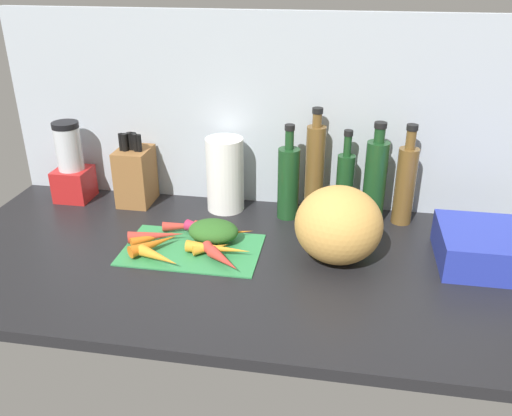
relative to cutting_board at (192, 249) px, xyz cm
name	(u,v)px	position (x,y,z in cm)	size (l,w,h in cm)	color
ground_plane	(247,262)	(15.85, -1.36, -1.90)	(170.00, 80.00, 3.00)	black
wall_back	(269,112)	(15.85, 37.14, 29.60)	(170.00, 3.00, 60.00)	#ADB7C1
cutting_board	(192,249)	(0.00, 0.00, 0.00)	(37.82, 23.46, 0.80)	#338C4C
carrot_0	(224,260)	(10.88, -7.70, 2.05)	(3.30, 3.30, 11.49)	red
carrot_1	(156,236)	(-10.92, 1.97, 2.15)	(3.49, 3.49, 15.53)	red
carrot_2	(159,257)	(-6.45, -8.93, 2.02)	(3.24, 3.24, 12.93)	orange
carrot_3	(203,229)	(0.98, 8.47, 2.08)	(3.36, 3.36, 11.19)	#B2264C
carrot_4	(154,244)	(-9.98, -2.66, 2.10)	(3.41, 3.41, 14.39)	orange
carrot_5	(216,255)	(8.08, -5.38, 2.08)	(3.35, 3.35, 10.68)	red
carrot_6	(224,233)	(7.41, 7.53, 1.60)	(2.40, 2.40, 17.23)	orange
carrot_7	(211,248)	(5.74, -1.56, 1.68)	(2.56, 2.56, 10.03)	orange
carrot_8	(211,228)	(2.92, 10.11, 1.78)	(2.76, 2.76, 10.28)	red
carrot_9	(153,238)	(-11.72, 1.26, 1.82)	(2.84, 2.84, 12.57)	orange
carrot_10	(186,226)	(-4.62, 9.70, 1.83)	(2.86, 2.86, 13.39)	red
carrot_11	(218,249)	(7.99, -2.14, 2.05)	(3.29, 3.29, 17.75)	orange
carrot_greens_pile	(213,231)	(4.95, 5.03, 3.41)	(14.24, 10.95, 6.03)	#2D6023
winter_squash	(339,225)	(39.61, 2.11, 9.89)	(23.07, 22.55, 20.59)	gold
knife_block	(136,175)	(-26.47, 28.04, 9.31)	(10.30, 13.08, 23.92)	olive
blender_appliance	(72,167)	(-48.05, 27.24, 10.96)	(11.05, 11.05, 26.43)	red
paper_towel_roll	(225,175)	(3.30, 28.14, 11.37)	(11.74, 11.74, 23.54)	white
bottle_0	(288,181)	(23.57, 25.75, 11.51)	(6.60, 6.60, 29.64)	#19421E
bottle_1	(315,168)	(31.15, 30.45, 14.43)	(5.95, 5.95, 33.74)	brown
bottle_2	(345,183)	(40.57, 29.07, 10.61)	(5.40, 5.40, 27.83)	#19421E
bottle_3	(375,180)	(49.35, 26.72, 13.16)	(6.69, 6.69, 31.35)	#19421E
bottle_4	(405,183)	(58.28, 27.84, 12.51)	(5.98, 5.98, 30.80)	brown
dish_rack	(488,248)	(78.77, 6.61, 4.27)	(25.48, 24.06, 9.33)	#2838AD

